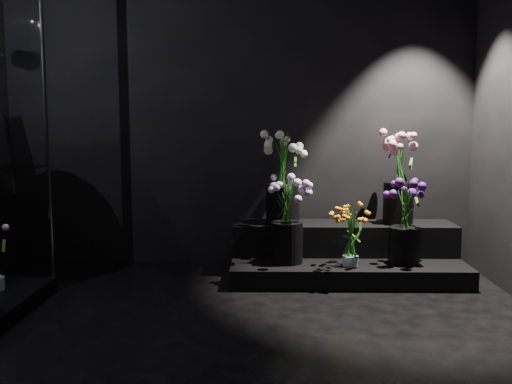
{
  "coord_description": "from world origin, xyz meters",
  "views": [
    {
      "loc": [
        0.23,
        -2.94,
        1.25
      ],
      "look_at": [
        0.16,
        1.2,
        0.73
      ],
      "focal_mm": 40.0,
      "sensor_mm": 36.0,
      "label": 1
    }
  ],
  "objects": [
    {
      "name": "bouquet_pink_roses",
      "position": [
        1.33,
        1.76,
        0.84
      ],
      "size": [
        0.44,
        0.44,
        0.76
      ],
      "rotation": [
        0.0,
        0.0,
        -0.3
      ],
      "color": "black",
      "rests_on": "display_riser"
    },
    {
      "name": "bouquet_cream_roses",
      "position": [
        0.37,
        1.73,
        0.82
      ],
      "size": [
        0.4,
        0.4,
        0.74
      ],
      "rotation": [
        0.0,
        0.0,
        0.05
      ],
      "color": "black",
      "rests_on": "display_riser"
    },
    {
      "name": "wall_back",
      "position": [
        0.0,
        2.0,
        1.4
      ],
      "size": [
        4.0,
        0.0,
        4.0
      ],
      "primitive_type": "plane",
      "rotation": [
        1.57,
        0.0,
        0.0
      ],
      "color": "black",
      "rests_on": "floor"
    },
    {
      "name": "floor",
      "position": [
        0.0,
        0.0,
        0.0
      ],
      "size": [
        4.0,
        4.0,
        0.0
      ],
      "primitive_type": "plane",
      "color": "black",
      "rests_on": "ground"
    },
    {
      "name": "display_riser",
      "position": [
        0.88,
        1.63,
        0.17
      ],
      "size": [
        1.83,
        0.81,
        0.41
      ],
      "color": "black",
      "rests_on": "floor"
    },
    {
      "name": "bouquet_purple",
      "position": [
        1.3,
        1.4,
        0.52
      ],
      "size": [
        0.45,
        0.45,
        0.66
      ],
      "rotation": [
        0.0,
        0.0,
        0.41
      ],
      "color": "black",
      "rests_on": "display_riser"
    },
    {
      "name": "bouquet_orange_bells",
      "position": [
        0.87,
        1.31,
        0.4
      ],
      "size": [
        0.31,
        0.31,
        0.48
      ],
      "rotation": [
        0.0,
        0.0,
        0.3
      ],
      "color": "white",
      "rests_on": "display_riser"
    },
    {
      "name": "wall_front",
      "position": [
        0.0,
        -2.0,
        1.4
      ],
      "size": [
        4.0,
        0.0,
        4.0
      ],
      "primitive_type": "plane",
      "rotation": [
        -1.57,
        0.0,
        0.0
      ],
      "color": "black",
      "rests_on": "floor"
    },
    {
      "name": "bouquet_lilac",
      "position": [
        0.39,
        1.41,
        0.53
      ],
      "size": [
        0.37,
        0.37,
        0.66
      ],
      "rotation": [
        0.0,
        0.0,
        -0.05
      ],
      "color": "black",
      "rests_on": "display_riser"
    }
  ]
}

